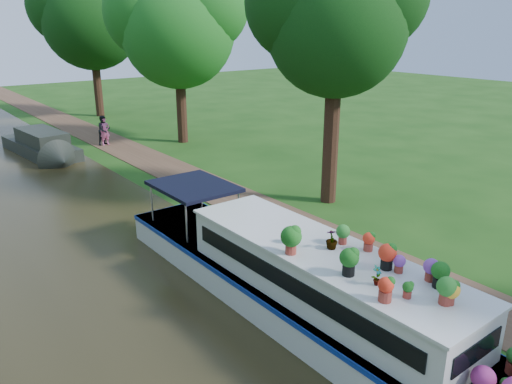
% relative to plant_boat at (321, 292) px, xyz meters
% --- Properties ---
extents(ground, '(100.00, 100.00, 0.00)m').
position_rel_plant_boat_xyz_m(ground, '(2.25, 2.67, -0.85)').
color(ground, '#163D0F').
rests_on(ground, ground).
extents(canal_water, '(10.00, 100.00, 0.02)m').
position_rel_plant_boat_xyz_m(canal_water, '(-3.75, 2.67, -0.84)').
color(canal_water, black).
rests_on(canal_water, ground).
extents(towpath, '(2.20, 100.00, 0.03)m').
position_rel_plant_boat_xyz_m(towpath, '(3.45, 2.67, -0.84)').
color(towpath, '#483121').
rests_on(towpath, ground).
extents(plant_boat, '(2.29, 13.52, 2.29)m').
position_rel_plant_boat_xyz_m(plant_boat, '(0.00, 0.00, 0.00)').
color(plant_boat, silver).
rests_on(plant_boat, canal_water).
extents(tree_near_overhang, '(5.52, 5.28, 8.99)m').
position_rel_plant_boat_xyz_m(tree_near_overhang, '(6.04, 5.73, 5.75)').
color(tree_near_overhang, black).
rests_on(tree_near_overhang, ground).
extents(tree_near_mid, '(6.90, 6.60, 9.40)m').
position_rel_plant_boat_xyz_m(tree_near_mid, '(6.73, 17.75, 5.58)').
color(tree_near_mid, black).
rests_on(tree_near_mid, ground).
extents(tree_near_far, '(7.59, 7.26, 10.30)m').
position_rel_plant_boat_xyz_m(tree_near_far, '(6.23, 28.76, 6.20)').
color(tree_near_far, black).
rests_on(tree_near_far, ground).
extents(second_boat, '(2.42, 6.79, 1.29)m').
position_rel_plant_boat_xyz_m(second_boat, '(-0.37, 19.26, -0.33)').
color(second_boat, black).
rests_on(second_boat, canal_water).
extents(pedestrian_pink, '(0.58, 0.40, 1.51)m').
position_rel_plant_boat_xyz_m(pedestrian_pink, '(2.99, 19.50, -0.07)').
color(pedestrian_pink, '#C85279').
rests_on(pedestrian_pink, towpath).
extents(pedestrian_dark, '(0.94, 0.83, 1.60)m').
position_rel_plant_boat_xyz_m(pedestrian_dark, '(2.98, 19.56, -0.02)').
color(pedestrian_dark, black).
rests_on(pedestrian_dark, towpath).
extents(verge_plant, '(0.36, 0.31, 0.39)m').
position_rel_plant_boat_xyz_m(verge_plant, '(1.65, 3.24, -0.66)').
color(verge_plant, '#26591A').
rests_on(verge_plant, ground).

